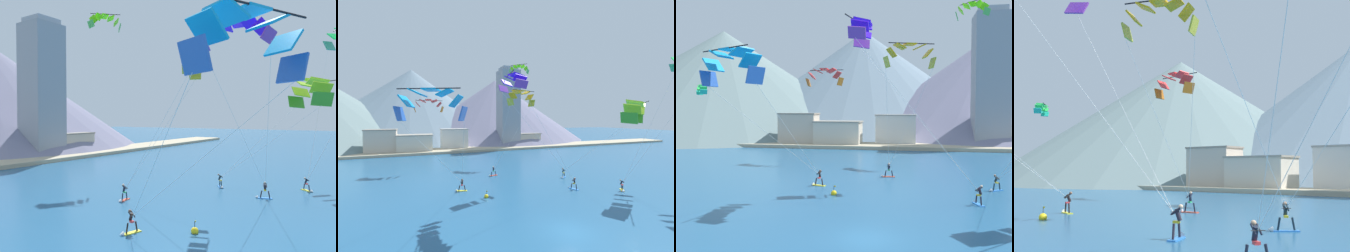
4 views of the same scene
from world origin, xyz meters
TOP-DOWN VIEW (x-y plane):
  - ground_plane at (0.00, 0.00)m, footprint 400.00×400.00m
  - kitesurfer_near_lead at (8.41, 10.23)m, footprint 0.95×1.77m
  - kitesurfer_near_trail at (14.42, 6.89)m, footprint 1.40×1.61m
  - kitesurfer_mid_center at (-7.13, 15.36)m, footprint 1.78×0.92m
  - kitesurfer_far_left at (-0.20, 21.81)m, footprint 1.78×0.65m
  - kitesurfer_far_right at (10.95, 16.07)m, footprint 1.64×1.36m
  - parafoil_kite_near_lead at (-1.51, 9.42)m, footprint 10.95×5.81m
  - parafoil_kite_mid_center at (-11.59, 5.09)m, footprint 7.83×12.11m
  - parafoil_kite_far_left at (2.46, 15.43)m, footprint 5.33×7.73m
  - parafoil_kite_far_right at (16.94, 7.13)m, footprint 9.64×12.50m
  - parafoil_kite_distant_high_outer at (11.18, 34.96)m, footprint 4.81×3.51m
  - parafoil_kite_distant_low_drift at (-10.51, 32.44)m, footprint 6.02×2.52m
  - race_marker_buoy at (-4.49, 11.40)m, footprint 0.56×0.56m
  - shoreline_strip at (0.00, 55.80)m, footprint 180.00×10.00m
  - shore_building_harbour_front at (-22.46, 57.12)m, footprint 8.51×5.27m
  - shore_building_promenade_mid at (-13.38, 56.80)m, footprint 10.23×6.22m
  - shore_building_quay_east at (25.77, 59.35)m, footprint 10.24×4.93m
  - shore_building_quay_west at (-1.07, 60.40)m, footprint 8.97×5.29m
  - highrise_tower at (18.62, 60.11)m, footprint 7.00×7.00m
  - mountain_peak_west_ridge at (26.01, 96.93)m, footprint 88.24×88.24m
  - mountain_peak_central_summit at (-15.24, 112.80)m, footprint 100.75×100.75m

SIDE VIEW (x-z plane):
  - ground_plane at x=0.00m, z-range 0.00..0.00m
  - race_marker_buoy at x=-4.49m, z-range -0.35..0.67m
  - shoreline_strip at x=0.00m, z-range 0.00..0.70m
  - kitesurfer_near_trail at x=14.42m, z-range -0.37..1.27m
  - kitesurfer_far_right at x=10.95m, z-range -0.36..1.32m
  - kitesurfer_far_left at x=-0.20m, z-range -0.36..1.38m
  - kitesurfer_mid_center at x=-7.13m, z-range -0.35..1.41m
  - kitesurfer_near_lead at x=8.41m, z-range -0.35..1.43m
  - shore_building_quay_east at x=25.77m, z-range 0.01..4.90m
  - shore_building_promenade_mid at x=-13.38m, z-range 0.01..5.57m
  - shore_building_quay_west at x=-1.07m, z-range 0.01..6.99m
  - shore_building_harbour_front at x=-22.46m, z-range 0.01..7.29m
  - parafoil_kite_far_right at x=16.94m, z-range 5.79..17.60m
  - parafoil_kite_mid_center at x=-11.59m, z-range 6.06..17.78m
  - parafoil_kite_distant_low_drift at x=-10.51m, z-range 11.98..14.70m
  - parafoil_kite_far_left at x=2.46m, z-range 7.06..20.52m
  - highrise_tower at x=18.62m, z-range -0.21..28.91m
  - parafoil_kite_near_lead at x=-1.51m, z-range 7.69..22.28m
  - mountain_peak_west_ridge at x=26.01m, z-range 0.00..30.60m
  - mountain_peak_central_summit at x=-15.24m, z-range 0.00..36.24m
  - parafoil_kite_distant_high_outer at x=11.18m, z-range 21.75..24.16m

